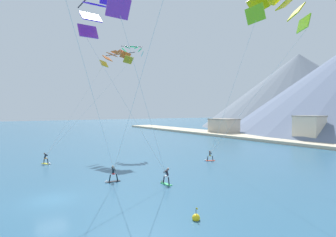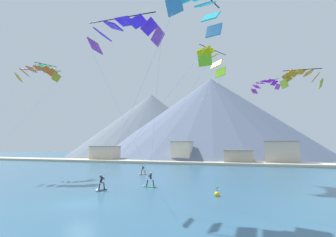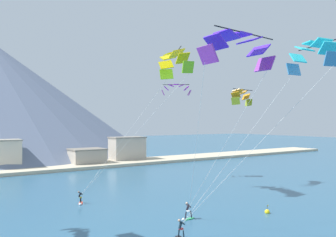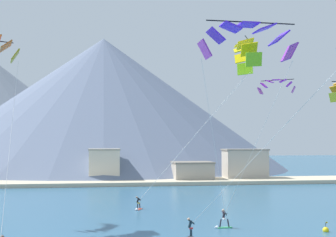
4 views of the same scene
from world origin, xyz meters
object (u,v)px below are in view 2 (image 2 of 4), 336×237
kitesurfer_far_left (142,172)px  parafoil_kite_near_trail (196,7)px  kitesurfer_mid_center (149,182)px  parafoil_kite_mid_center (125,31)px  parafoil_kite_distant_mid_solo (265,85)px  kitesurfer_near_trail (100,186)px  parafoil_kite_distant_low_drift (301,77)px  race_marker_buoy (217,194)px  parafoil_kite_far_left (210,59)px  parafoil_kite_distant_high_outer (45,68)px  parafoil_kite_near_lead (38,73)px

kitesurfer_far_left → parafoil_kite_near_trail: bearing=-54.2°
kitesurfer_mid_center → parafoil_kite_mid_center: size_ratio=0.11×
kitesurfer_mid_center → parafoil_kite_distant_mid_solo: size_ratio=0.34×
kitesurfer_near_trail → parafoil_kite_mid_center: size_ratio=0.11×
parafoil_kite_distant_low_drift → race_marker_buoy: size_ratio=5.36×
kitesurfer_near_trail → race_marker_buoy: (12.65, 1.31, -0.40)m
kitesurfer_far_left → parafoil_kite_mid_center: 26.34m
kitesurfer_mid_center → parafoil_kite_near_trail: size_ratio=0.11×
parafoil_kite_distant_mid_solo → race_marker_buoy: (-4.98, -24.39, -16.15)m
parafoil_kite_far_left → parafoil_kite_distant_high_outer: 32.64m
kitesurfer_far_left → parafoil_kite_distant_low_drift: bearing=-5.9°
parafoil_kite_mid_center → parafoil_kite_distant_mid_solo: (13.39, 28.21, -0.36)m
kitesurfer_near_trail → parafoil_kite_distant_low_drift: (22.24, 14.23, 13.81)m
kitesurfer_far_left → parafoil_kite_near_lead: bearing=-152.4°
parafoil_kite_near_lead → parafoil_kite_far_left: bearing=12.8°
parafoil_kite_distant_mid_solo → race_marker_buoy: size_ratio=5.18×
kitesurfer_mid_center → parafoil_kite_near_lead: (-23.08, 4.05, 17.05)m
parafoil_kite_distant_high_outer → kitesurfer_mid_center: bearing=-18.8°
race_marker_buoy → kitesurfer_near_trail: bearing=-174.1°
parafoil_kite_near_trail → race_marker_buoy: bearing=85.5°
kitesurfer_far_left → parafoil_kite_far_left: parafoil_kite_far_left is taller
kitesurfer_mid_center → parafoil_kite_distant_high_outer: bearing=161.2°
kitesurfer_far_left → parafoil_kite_distant_high_outer: size_ratio=0.38×
kitesurfer_far_left → parafoil_kite_distant_mid_solo: (20.78, 8.83, 15.87)m
parafoil_kite_mid_center → parafoil_kite_far_left: parafoil_kite_far_left is taller
kitesurfer_near_trail → parafoil_kite_distant_mid_solo: bearing=55.6°
kitesurfer_far_left → parafoil_kite_near_trail: parafoil_kite_near_trail is taller
kitesurfer_far_left → parafoil_kite_near_trail: size_ratio=0.11×
kitesurfer_mid_center → parafoil_kite_far_left: (5.72, 10.58, 18.07)m
kitesurfer_far_left → race_marker_buoy: (15.80, -15.56, -0.28)m
parafoil_kite_distant_low_drift → parafoil_kite_far_left: bearing=176.6°
parafoil_kite_mid_center → parafoil_kite_distant_mid_solo: size_ratio=3.10×
parafoil_kite_near_trail → parafoil_kite_far_left: parafoil_kite_far_left is taller
kitesurfer_far_left → parafoil_kite_distant_low_drift: size_ratio=0.32×
parafoil_kite_near_trail → parafoil_kite_distant_mid_solo: bearing=79.8°
kitesurfer_near_trail → parafoil_kite_distant_high_outer: 33.21m
parafoil_kite_near_trail → parafoil_kite_distant_high_outer: size_ratio=3.53×
parafoil_kite_distant_low_drift → kitesurfer_mid_center: bearing=-151.9°
kitesurfer_mid_center → parafoil_kite_distant_high_outer: parafoil_kite_distant_high_outer is taller
parafoil_kite_far_left → parafoil_kite_distant_low_drift: 13.38m
kitesurfer_mid_center → race_marker_buoy: 9.34m
kitesurfer_near_trail → parafoil_kite_near_trail: size_ratio=0.11×
kitesurfer_mid_center → kitesurfer_far_left: bearing=119.4°
kitesurfer_near_trail → kitesurfer_mid_center: size_ratio=1.00×
parafoil_kite_mid_center → race_marker_buoy: 18.91m
parafoil_kite_near_trail → kitesurfer_near_trail: bearing=160.1°
kitesurfer_far_left → parafoil_kite_mid_center: size_ratio=0.11×
kitesurfer_near_trail → race_marker_buoy: 12.72m
kitesurfer_mid_center → parafoil_kite_mid_center: 17.53m
parafoil_kite_distant_low_drift → parafoil_kite_distant_high_outer: bearing=-179.1°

